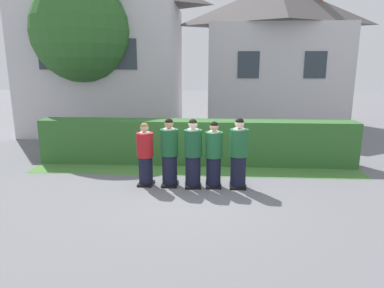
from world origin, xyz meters
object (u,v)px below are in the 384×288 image
Objects in this scene: student_in_red_blazer at (145,156)px; student_front_row_3 at (214,156)px; student_front_row_2 at (193,155)px; student_front_row_4 at (239,155)px; student_front_row_1 at (169,154)px.

student_front_row_3 is (1.65, -0.02, 0.03)m from student_in_red_blazer.
student_front_row_3 is (0.49, 0.03, -0.03)m from student_front_row_2.
student_front_row_3 is 0.95× the size of student_front_row_4.
student_in_red_blazer is 0.93× the size of student_front_row_2.
student_front_row_2 is 1.09m from student_front_row_4.
student_front_row_1 is 1.07m from student_front_row_3.
student_front_row_1 is 1.66m from student_front_row_4.
student_front_row_4 is (2.24, -0.02, 0.07)m from student_in_red_blazer.
student_in_red_blazer is at bearing 179.47° from student_front_row_3.
student_front_row_3 is at bearing 179.85° from student_front_row_4.
student_front_row_1 is at bearing 0.56° from student_in_red_blazer.
student_front_row_4 is (1.08, 0.03, 0.01)m from student_front_row_2.
student_front_row_2 reaches higher than student_in_red_blazer.
student_front_row_2 is at bearing -2.31° from student_in_red_blazer.
student_front_row_3 is at bearing 3.67° from student_front_row_2.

